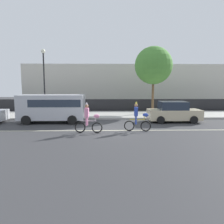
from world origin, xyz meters
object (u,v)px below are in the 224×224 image
at_px(parade_cyclist_cobalt, 138,118).
at_px(parked_car_beige, 174,112).
at_px(street_lamp_post, 44,73).
at_px(parade_cyclist_pink, 89,119).
at_px(parked_van_silver, 53,106).

distance_m(parade_cyclist_cobalt, parked_car_beige, 4.81).
height_order(parade_cyclist_cobalt, street_lamp_post, street_lamp_post).
height_order(parade_cyclist_pink, parked_van_silver, parked_van_silver).
relative_size(parked_car_beige, street_lamp_post, 0.70).
bearing_deg(parked_van_silver, parade_cyclist_pink, -51.50).
xyz_separation_m(parade_cyclist_cobalt, street_lamp_post, (-7.43, 5.73, 3.15)).
bearing_deg(parked_van_silver, parade_cyclist_cobalt, -29.10).
bearing_deg(street_lamp_post, parked_car_beige, -11.99).
relative_size(parked_van_silver, parked_car_beige, 1.22).
distance_m(parade_cyclist_cobalt, parked_van_silver, 7.08).
height_order(parade_cyclist_cobalt, parked_van_silver, parked_van_silver).
xyz_separation_m(parade_cyclist_pink, street_lamp_post, (-4.34, 6.17, 3.15)).
distance_m(parked_van_silver, street_lamp_post, 3.76).
distance_m(parade_cyclist_pink, parked_car_beige, 7.53).
xyz_separation_m(parade_cyclist_pink, parked_van_silver, (-3.09, 3.88, 0.44)).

